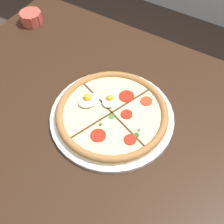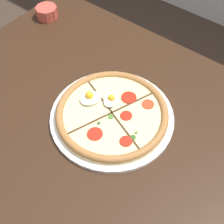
% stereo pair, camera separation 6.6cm
% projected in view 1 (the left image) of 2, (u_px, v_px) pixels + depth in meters
% --- Properties ---
extents(ground_plane, '(12.00, 12.00, 0.00)m').
position_uv_depth(ground_plane, '(122.00, 219.00, 1.54)').
color(ground_plane, '#3D2D23').
extents(dining_table, '(1.35, 0.87, 0.78)m').
position_uv_depth(dining_table, '(127.00, 150.00, 1.00)').
color(dining_table, '#331E11').
rests_on(dining_table, ground_plane).
extents(pizza, '(0.37, 0.37, 0.05)m').
position_uv_depth(pizza, '(112.00, 114.00, 0.93)').
color(pizza, white).
rests_on(pizza, dining_table).
extents(ramekin_bowl, '(0.09, 0.09, 0.05)m').
position_uv_depth(ramekin_bowl, '(31.00, 17.00, 1.22)').
color(ramekin_bowl, '#C64C3D').
rests_on(ramekin_bowl, dining_table).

